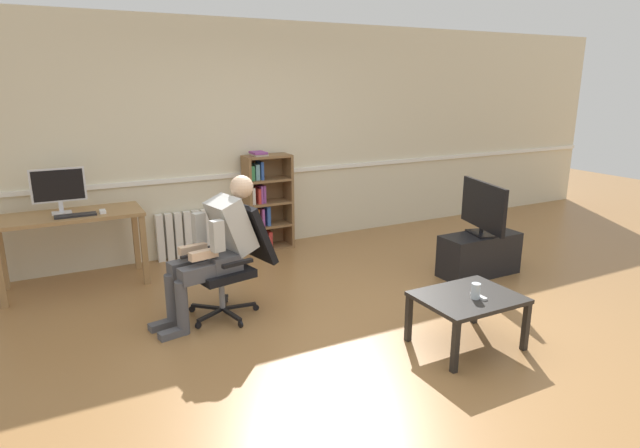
# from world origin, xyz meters

# --- Properties ---
(ground_plane) EXTENTS (18.00, 18.00, 0.00)m
(ground_plane) POSITION_xyz_m (0.00, 0.00, 0.00)
(ground_plane) COLOR olive
(back_wall) EXTENTS (12.00, 0.13, 2.70)m
(back_wall) POSITION_xyz_m (0.00, 2.65, 1.35)
(back_wall) COLOR beige
(back_wall) RESTS_ON ground_plane
(computer_desk) EXTENTS (1.34, 0.59, 0.76)m
(computer_desk) POSITION_xyz_m (-1.93, 2.15, 0.65)
(computer_desk) COLOR #9E7547
(computer_desk) RESTS_ON ground_plane
(imac_monitor) EXTENTS (0.49, 0.14, 0.44)m
(imac_monitor) POSITION_xyz_m (-2.00, 2.23, 1.01)
(imac_monitor) COLOR silver
(imac_monitor) RESTS_ON computer_desk
(keyboard) EXTENTS (0.37, 0.12, 0.02)m
(keyboard) POSITION_xyz_m (-1.89, 2.01, 0.77)
(keyboard) COLOR black
(keyboard) RESTS_ON computer_desk
(computer_mouse) EXTENTS (0.06, 0.10, 0.03)m
(computer_mouse) POSITION_xyz_m (-1.64, 2.03, 0.77)
(computer_mouse) COLOR white
(computer_mouse) RESTS_ON computer_desk
(bookshelf) EXTENTS (0.56, 0.29, 1.21)m
(bookshelf) POSITION_xyz_m (0.23, 2.44, 0.58)
(bookshelf) COLOR brown
(bookshelf) RESTS_ON ground_plane
(radiator) EXTENTS (0.92, 0.08, 0.55)m
(radiator) POSITION_xyz_m (-0.60, 2.54, 0.28)
(radiator) COLOR white
(radiator) RESTS_ON ground_plane
(office_chair) EXTENTS (0.79, 0.63, 0.98)m
(office_chair) POSITION_xyz_m (-0.71, 0.82, 0.53)
(office_chair) COLOR black
(office_chair) RESTS_ON ground_plane
(person_seated) EXTENTS (0.98, 0.49, 1.23)m
(person_seated) POSITION_xyz_m (-0.89, 0.79, 0.65)
(person_seated) COLOR #4C4C51
(person_seated) RESTS_ON ground_plane
(tv_stand) EXTENTS (0.87, 0.36, 0.45)m
(tv_stand) POSITION_xyz_m (1.89, 0.51, 0.22)
(tv_stand) COLOR black
(tv_stand) RESTS_ON ground_plane
(tv_screen) EXTENTS (0.27, 0.80, 0.56)m
(tv_screen) POSITION_xyz_m (1.89, 0.51, 0.74)
(tv_screen) COLOR black
(tv_screen) RESTS_ON tv_stand
(coffee_table) EXTENTS (0.76, 0.60, 0.42)m
(coffee_table) POSITION_xyz_m (0.66, -0.62, 0.37)
(coffee_table) COLOR black
(coffee_table) RESTS_ON ground_plane
(drinking_glass) EXTENTS (0.07, 0.07, 0.12)m
(drinking_glass) POSITION_xyz_m (0.67, -0.68, 0.48)
(drinking_glass) COLOR silver
(drinking_glass) RESTS_ON coffee_table
(spare_remote) EXTENTS (0.04, 0.15, 0.02)m
(spare_remote) POSITION_xyz_m (0.71, -0.68, 0.43)
(spare_remote) COLOR white
(spare_remote) RESTS_ON coffee_table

